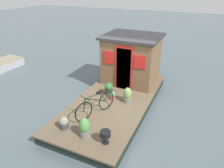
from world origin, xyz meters
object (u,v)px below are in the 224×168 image
at_px(potted_plant_rosemary, 128,95).
at_px(houseboat_cabin, 132,59).
at_px(potted_plant_thyme, 64,123).
at_px(potted_plant_mint, 109,89).
at_px(charcoal_grill, 105,134).
at_px(bicycle, 96,105).
at_px(potted_plant_geranium, 113,96).
at_px(potted_plant_fern, 84,128).

bearing_deg(potted_plant_rosemary, houseboat_cabin, 16.35).
distance_m(potted_plant_thyme, potted_plant_mint, 2.48).
xyz_separation_m(potted_plant_rosemary, charcoal_grill, (-2.26, -0.22, 0.02)).
bearing_deg(bicycle, houseboat_cabin, -2.33).
relative_size(bicycle, potted_plant_geranium, 4.78).
bearing_deg(bicycle, potted_plant_geranium, -5.17).
bearing_deg(charcoal_grill, potted_plant_geranium, 19.61).
distance_m(potted_plant_fern, charcoal_grill, 0.65).
height_order(potted_plant_thyme, potted_plant_fern, potted_plant_fern).
relative_size(potted_plant_geranium, potted_plant_fern, 0.54).
height_order(houseboat_cabin, potted_plant_geranium, houseboat_cabin).
bearing_deg(potted_plant_fern, potted_plant_geranium, 3.34).
bearing_deg(potted_plant_mint, potted_plant_fern, -170.07).
distance_m(potted_plant_thyme, potted_plant_rosemary, 2.51).
relative_size(bicycle, potted_plant_rosemary, 2.70).
height_order(bicycle, potted_plant_mint, bicycle).
bearing_deg(charcoal_grill, bicycle, 39.50).
distance_m(houseboat_cabin, potted_plant_thyme, 4.17).
distance_m(potted_plant_geranium, potted_plant_mint, 0.46).
relative_size(potted_plant_thyme, charcoal_grill, 1.05).
bearing_deg(potted_plant_thyme, potted_plant_fern, -93.44).
relative_size(potted_plant_fern, potted_plant_rosemary, 1.05).
height_order(potted_plant_geranium, potted_plant_mint, potted_plant_mint).
xyz_separation_m(bicycle, charcoal_grill, (-1.06, -0.88, -0.10)).
xyz_separation_m(bicycle, potted_plant_rosemary, (1.20, -0.66, -0.11)).
bearing_deg(bicycle, potted_plant_thyme, 152.98).
relative_size(houseboat_cabin, potted_plant_mint, 4.73).
relative_size(potted_plant_geranium, potted_plant_thyme, 0.82).
relative_size(potted_plant_rosemary, charcoal_grill, 1.53).
bearing_deg(houseboat_cabin, potted_plant_fern, -178.53).
bearing_deg(potted_plant_thyme, houseboat_cabin, -9.05).
xyz_separation_m(houseboat_cabin, potted_plant_mint, (-1.58, 0.33, -0.77)).
distance_m(potted_plant_geranium, charcoal_grill, 2.31).
height_order(potted_plant_rosemary, charcoal_grill, potted_plant_rosemary).
bearing_deg(potted_plant_geranium, houseboat_cabin, -0.66).
bearing_deg(charcoal_grill, potted_plant_fern, 90.31).
relative_size(bicycle, potted_plant_mint, 3.16).
xyz_separation_m(potted_plant_geranium, potted_plant_mint, (0.33, 0.31, 0.08)).
height_order(potted_plant_mint, potted_plant_rosemary, potted_plant_rosemary).
bearing_deg(potted_plant_geranium, potted_plant_mint, 43.70).
height_order(potted_plant_geranium, potted_plant_fern, potted_plant_fern).
xyz_separation_m(potted_plant_geranium, potted_plant_rosemary, (0.09, -0.55, 0.10)).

